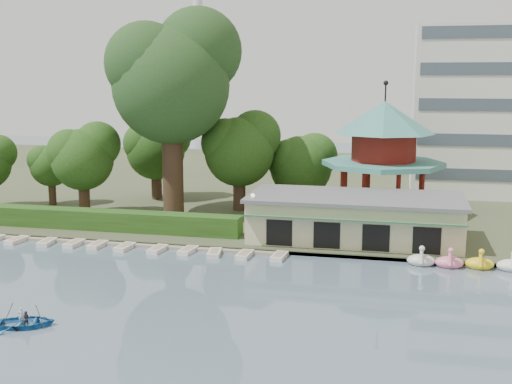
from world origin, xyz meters
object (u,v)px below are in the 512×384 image
(dock, at_px, (100,242))
(pavilion, at_px, (384,148))
(big_tree, at_px, (173,74))
(boathouse, at_px, (355,217))
(rowboat_with_passengers, at_px, (24,318))

(dock, bearing_deg, pavilion, 31.66)
(pavilion, xyz_separation_m, big_tree, (-20.84, -3.81, 7.26))
(dock, distance_m, boathouse, 22.62)
(boathouse, bearing_deg, rowboat_with_passengers, -126.68)
(dock, distance_m, rowboat_with_passengers, 19.33)
(boathouse, bearing_deg, pavilion, 78.72)
(dock, relative_size, boathouse, 1.83)
(pavilion, distance_m, rowboat_with_passengers, 39.51)
(dock, bearing_deg, rowboat_with_passengers, -76.74)
(dock, relative_size, rowboat_with_passengers, 5.79)
(pavilion, height_order, big_tree, big_tree)
(big_tree, distance_m, rowboat_with_passengers, 33.05)
(big_tree, xyz_separation_m, rowboat_with_passengers, (1.27, -29.80, -14.23))
(rowboat_with_passengers, bearing_deg, boathouse, 53.32)
(dock, distance_m, big_tree, 18.57)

